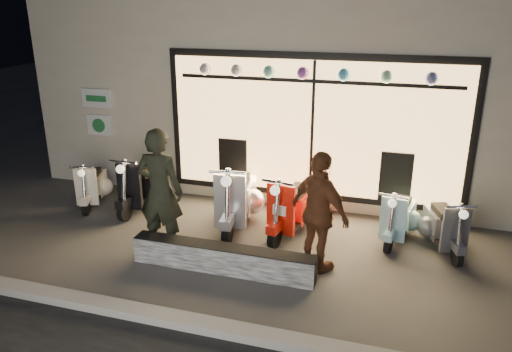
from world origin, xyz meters
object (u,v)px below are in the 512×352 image
at_px(scooter_silver, 238,198).
at_px(woman, 320,213).
at_px(graffiti_barrier, 223,258).
at_px(scooter_red, 295,206).
at_px(man, 160,191).

height_order(scooter_silver, woman, woman).
height_order(graffiti_barrier, scooter_red, scooter_red).
relative_size(graffiti_barrier, woman, 1.52).
relative_size(scooter_silver, woman, 0.92).
bearing_deg(woman, scooter_silver, -1.78).
bearing_deg(scooter_silver, woman, -43.70).
relative_size(graffiti_barrier, scooter_red, 1.84).
bearing_deg(scooter_red, graffiti_barrier, -100.79).
bearing_deg(graffiti_barrier, man, 163.07).
distance_m(scooter_silver, woman, 2.07).
bearing_deg(man, graffiti_barrier, 161.56).
height_order(scooter_red, man, man).
bearing_deg(man, woman, -178.76).
xyz_separation_m(scooter_silver, scooter_red, (1.01, 0.02, -0.05)).
bearing_deg(graffiti_barrier, scooter_red, 68.11).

